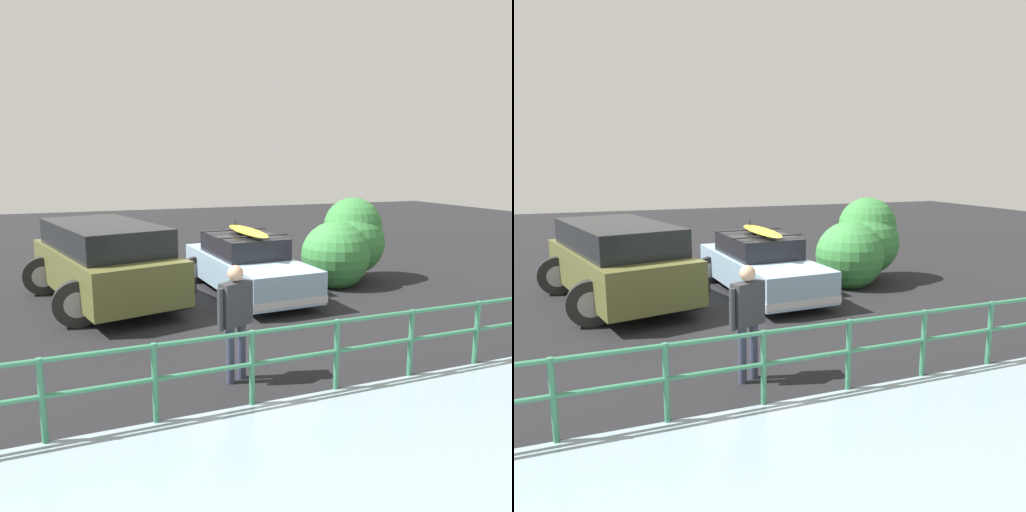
% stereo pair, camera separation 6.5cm
% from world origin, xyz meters
% --- Properties ---
extents(ground_plane, '(44.00, 44.00, 0.02)m').
position_xyz_m(ground_plane, '(0.00, 0.00, -0.01)').
color(ground_plane, black).
rests_on(ground_plane, ground).
extents(sedan_car, '(2.42, 4.48, 1.59)m').
position_xyz_m(sedan_car, '(-0.12, -0.43, 0.63)').
color(sedan_car, '#8CADC6').
rests_on(sedan_car, ground).
extents(suv_car, '(3.39, 4.94, 1.69)m').
position_xyz_m(suv_car, '(2.97, -0.75, 0.90)').
color(suv_car, brown).
rests_on(suv_car, ground).
extents(person_bystander, '(0.58, 0.36, 1.61)m').
position_xyz_m(person_bystander, '(1.64, 4.03, 0.97)').
color(person_bystander, '#33384C').
rests_on(person_bystander, ground).
extents(railing_fence, '(8.33, 0.12, 0.95)m').
position_xyz_m(railing_fence, '(1.08, 4.75, 0.62)').
color(railing_fence, '#387F5B').
rests_on(railing_fence, ground).
extents(bush_near_left, '(2.32, 2.19, 2.17)m').
position_xyz_m(bush_near_left, '(-2.77, -0.55, 0.92)').
color(bush_near_left, brown).
rests_on(bush_near_left, ground).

